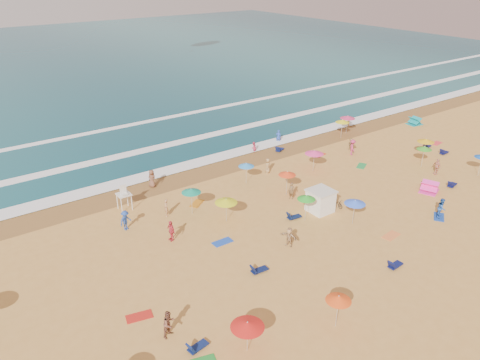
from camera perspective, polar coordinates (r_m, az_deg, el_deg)
ground at (r=43.84m, az=7.49°, el=-3.61°), size 220.00×220.00×0.00m
ocean at (r=116.70m, az=-22.32°, el=13.09°), size 220.00×140.00×0.18m
wet_sand at (r=52.62m, az=-1.71°, el=1.73°), size 220.00×220.00×0.00m
surf_foam at (r=59.58m, az=-6.48°, el=4.56°), size 200.00×18.70×0.05m
cabana at (r=43.44m, az=9.77°, el=-2.57°), size 2.00×2.00×2.00m
cabana_roof at (r=42.96m, az=9.88°, el=-1.32°), size 2.20×2.20×0.12m
bicycle at (r=44.78m, az=11.72°, el=-2.72°), size 0.66×1.56×0.80m
lifeguard_stand at (r=44.37m, az=-13.93°, el=-2.28°), size 1.20×1.20×2.10m
beach_umbrellas at (r=43.56m, az=7.76°, el=-0.56°), size 50.07×26.58×0.72m
loungers at (r=46.10m, az=14.08°, el=-2.45°), size 41.38×24.10×0.34m
towels at (r=44.64m, az=11.93°, el=-3.40°), size 45.81×20.20×0.03m
popup_tents at (r=60.33m, az=21.21°, el=3.73°), size 19.17×15.86×1.20m
beachgoers at (r=45.82m, az=4.60°, el=-0.95°), size 51.84×24.32×2.15m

